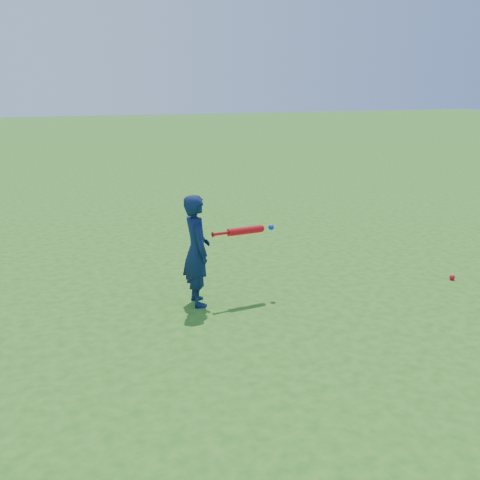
{
  "coord_description": "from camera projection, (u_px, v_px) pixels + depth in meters",
  "views": [
    {
      "loc": [
        -2.29,
        -4.71,
        2.23
      ],
      "look_at": [
        -0.28,
        0.43,
        0.64
      ],
      "focal_mm": 40.0,
      "sensor_mm": 36.0,
      "label": 1
    }
  ],
  "objects": [
    {
      "name": "bat_swing",
      "position": [
        247.0,
        230.0,
        5.7
      ],
      "size": [
        0.73,
        0.11,
        0.08
      ],
      "rotation": [
        0.0,
        0.0,
        0.07
      ],
      "color": "red",
      "rests_on": "ground"
    },
    {
      "name": "ground",
      "position": [
        280.0,
        306.0,
        5.63
      ],
      "size": [
        80.0,
        80.0,
        0.0
      ],
      "primitive_type": "plane",
      "color": "#266317",
      "rests_on": "ground"
    },
    {
      "name": "child",
      "position": [
        197.0,
        250.0,
        5.55
      ],
      "size": [
        0.3,
        0.44,
        1.18
      ],
      "primitive_type": "imported",
      "rotation": [
        0.0,
        0.0,
        1.54
      ],
      "color": "#0E1B42",
      "rests_on": "ground"
    },
    {
      "name": "ground_ball_red",
      "position": [
        452.0,
        277.0,
        6.39
      ],
      "size": [
        0.07,
        0.07,
        0.07
      ],
      "primitive_type": "sphere",
      "color": "red",
      "rests_on": "ground"
    }
  ]
}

